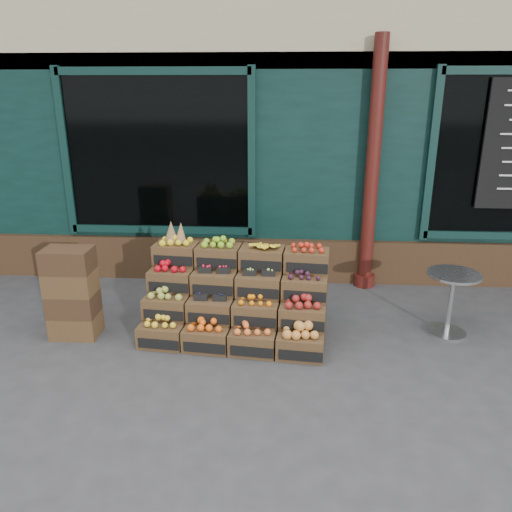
{
  "coord_description": "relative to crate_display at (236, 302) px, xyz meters",
  "views": [
    {
      "loc": [
        0.14,
        -4.41,
        2.59
      ],
      "look_at": [
        -0.2,
        0.7,
        0.85
      ],
      "focal_mm": 35.0,
      "sensor_mm": 36.0,
      "label": 1
    }
  ],
  "objects": [
    {
      "name": "spare_crates",
      "position": [
        -1.75,
        -0.17,
        0.13
      ],
      "size": [
        0.51,
        0.36,
        1.0
      ],
      "rotation": [
        0.0,
        0.0,
        0.02
      ],
      "color": "#4A331D",
      "rests_on": "ground"
    },
    {
      "name": "crate_display",
      "position": [
        0.0,
        0.0,
        0.0
      ],
      "size": [
        2.01,
        1.12,
        1.21
      ],
      "rotation": [
        0.0,
        0.0,
        -0.1
      ],
      "color": "#4A331D",
      "rests_on": "ground"
    },
    {
      "name": "shop_facade",
      "position": [
        0.4,
        4.57,
        2.02
      ],
      "size": [
        12.0,
        6.24,
        4.8
      ],
      "color": "black",
      "rests_on": "ground"
    },
    {
      "name": "ground",
      "position": [
        0.4,
        -0.54,
        -0.37
      ],
      "size": [
        60.0,
        60.0,
        0.0
      ],
      "primitive_type": "plane",
      "color": "#363638",
      "rests_on": "ground"
    },
    {
      "name": "shopkeeper",
      "position": [
        -1.27,
        2.11,
        0.56
      ],
      "size": [
        0.74,
        0.54,
        1.86
      ],
      "primitive_type": "imported",
      "rotation": [
        0.0,
        0.0,
        3.3
      ],
      "color": "#144918",
      "rests_on": "ground"
    },
    {
      "name": "bistro_table",
      "position": [
        2.32,
        0.13,
        0.07
      ],
      "size": [
        0.57,
        0.57,
        0.71
      ],
      "rotation": [
        0.0,
        0.0,
        0.01
      ],
      "color": "#AFB2B6",
      "rests_on": "ground"
    }
  ]
}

